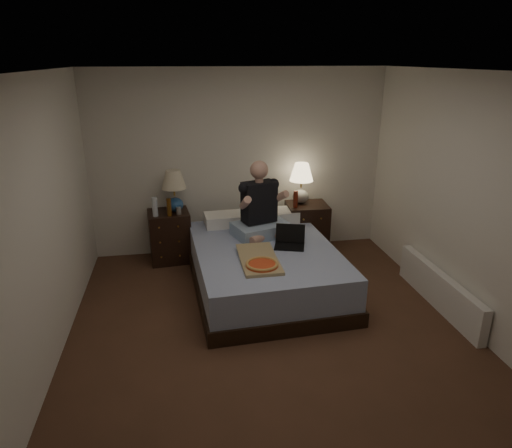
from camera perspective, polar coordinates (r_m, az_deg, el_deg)
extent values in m
cube|color=brown|center=(4.70, 1.92, -13.57)|extent=(4.00, 4.50, 0.00)
cube|color=white|center=(3.91, 2.36, 18.54)|extent=(4.00, 4.50, 0.00)
cube|color=silver|center=(6.28, -2.11, 7.63)|extent=(4.00, 0.00, 2.50)
cube|color=silver|center=(2.23, 14.58, -18.07)|extent=(4.00, 0.00, 2.50)
cube|color=silver|center=(4.23, -25.47, -0.63)|extent=(0.00, 4.50, 2.50)
cube|color=silver|center=(4.94, 25.49, 2.17)|extent=(0.00, 4.50, 2.50)
cube|color=#566FAC|center=(5.43, 1.10, -5.46)|extent=(1.70, 2.20, 0.53)
cube|color=black|center=(6.25, -10.72, -1.50)|extent=(0.57, 0.52, 0.69)
cube|color=black|center=(6.41, 6.33, -0.57)|extent=(0.56, 0.51, 0.71)
cylinder|color=silver|center=(5.96, -12.53, 2.10)|extent=(0.07, 0.07, 0.25)
cylinder|color=silver|center=(6.00, -9.65, 1.66)|extent=(0.07, 0.07, 0.10)
cylinder|color=#53300B|center=(5.95, -10.81, 2.08)|extent=(0.06, 0.06, 0.23)
cylinder|color=#631C0E|center=(6.12, 4.97, 3.12)|extent=(0.06, 0.06, 0.23)
cube|color=silver|center=(5.45, 21.92, -7.66)|extent=(0.10, 1.60, 0.40)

